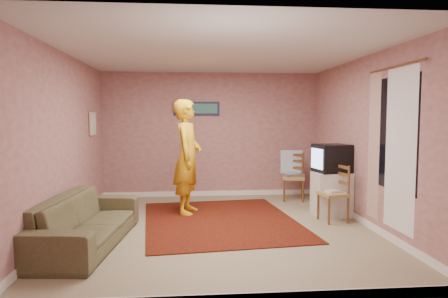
{
  "coord_description": "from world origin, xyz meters",
  "views": [
    {
      "loc": [
        -0.44,
        -5.91,
        1.66
      ],
      "look_at": [
        0.12,
        0.6,
        1.15
      ],
      "focal_mm": 32.0,
      "sensor_mm": 36.0,
      "label": 1
    }
  ],
  "objects": [
    {
      "name": "ground",
      "position": [
        0.0,
        0.0,
        0.0
      ],
      "size": [
        5.0,
        5.0,
        0.0
      ],
      "primitive_type": "plane",
      "color": "tan",
      "rests_on": "ground"
    },
    {
      "name": "wall_back",
      "position": [
        0.0,
        2.5,
        1.3
      ],
      "size": [
        4.5,
        0.02,
        2.6
      ],
      "primitive_type": "cube",
      "color": "tan",
      "rests_on": "ground"
    },
    {
      "name": "wall_front",
      "position": [
        0.0,
        -2.5,
        1.3
      ],
      "size": [
        4.5,
        0.02,
        2.6
      ],
      "primitive_type": "cube",
      "color": "tan",
      "rests_on": "ground"
    },
    {
      "name": "wall_left",
      "position": [
        -2.25,
        0.0,
        1.3
      ],
      "size": [
        0.02,
        5.0,
        2.6
      ],
      "primitive_type": "cube",
      "color": "tan",
      "rests_on": "ground"
    },
    {
      "name": "wall_right",
      "position": [
        2.25,
        0.0,
        1.3
      ],
      "size": [
        0.02,
        5.0,
        2.6
      ],
      "primitive_type": "cube",
      "color": "tan",
      "rests_on": "ground"
    },
    {
      "name": "ceiling",
      "position": [
        0.0,
        0.0,
        2.6
      ],
      "size": [
        4.5,
        5.0,
        0.02
      ],
      "primitive_type": "cube",
      "color": "silver",
      "rests_on": "wall_back"
    },
    {
      "name": "baseboard_back",
      "position": [
        0.0,
        2.49,
        0.05
      ],
      "size": [
        4.5,
        0.02,
        0.1
      ],
      "primitive_type": "cube",
      "color": "white",
      "rests_on": "ground"
    },
    {
      "name": "baseboard_front",
      "position": [
        0.0,
        -2.49,
        0.05
      ],
      "size": [
        4.5,
        0.02,
        0.1
      ],
      "primitive_type": "cube",
      "color": "white",
      "rests_on": "ground"
    },
    {
      "name": "baseboard_left",
      "position": [
        -2.24,
        0.0,
        0.05
      ],
      "size": [
        0.02,
        5.0,
        0.1
      ],
      "primitive_type": "cube",
      "color": "white",
      "rests_on": "ground"
    },
    {
      "name": "baseboard_right",
      "position": [
        2.24,
        0.0,
        0.05
      ],
      "size": [
        0.02,
        5.0,
        0.1
      ],
      "primitive_type": "cube",
      "color": "white",
      "rests_on": "ground"
    },
    {
      "name": "window",
      "position": [
        2.24,
        -0.9,
        1.45
      ],
      "size": [
        0.01,
        1.1,
        1.5
      ],
      "primitive_type": "cube",
      "color": "black",
      "rests_on": "wall_right"
    },
    {
      "name": "curtain_sheer",
      "position": [
        2.23,
        -1.05,
        1.25
      ],
      "size": [
        0.01,
        0.75,
        2.1
      ],
      "primitive_type": "cube",
      "color": "white",
      "rests_on": "wall_right"
    },
    {
      "name": "curtain_floral",
      "position": [
        2.21,
        -0.35,
        1.25
      ],
      "size": [
        0.01,
        0.35,
        2.1
      ],
      "primitive_type": "cube",
      "color": "beige",
      "rests_on": "wall_right"
    },
    {
      "name": "curtain_rod",
      "position": [
        2.2,
        -0.9,
        2.32
      ],
      "size": [
        0.02,
        1.4,
        0.02
      ],
      "primitive_type": "cylinder",
      "rotation": [
        1.57,
        0.0,
        0.0
      ],
      "color": "brown",
      "rests_on": "wall_right"
    },
    {
      "name": "picture_back",
      "position": [
        -0.3,
        2.47,
        1.85
      ],
      "size": [
        0.95,
        0.04,
        0.28
      ],
      "color": "#161F3D",
      "rests_on": "wall_back"
    },
    {
      "name": "picture_left",
      "position": [
        -2.22,
        1.6,
        1.55
      ],
      "size": [
        0.04,
        0.38,
        0.42
      ],
      "color": "beige",
      "rests_on": "wall_left"
    },
    {
      "name": "area_rug",
      "position": [
        0.04,
        0.4,
        0.01
      ],
      "size": [
        2.66,
        3.19,
        0.02
      ],
      "primitive_type": "cube",
      "rotation": [
        0.0,
        0.0,
        0.11
      ],
      "color": "black",
      "rests_on": "ground"
    },
    {
      "name": "tv_cabinet",
      "position": [
        1.95,
        0.62,
        0.37
      ],
      "size": [
        0.58,
        0.53,
        0.74
      ],
      "primitive_type": "cube",
      "color": "silver",
      "rests_on": "ground"
    },
    {
      "name": "crt_tv",
      "position": [
        1.94,
        0.62,
        0.98
      ],
      "size": [
        0.62,
        0.57,
        0.47
      ],
      "rotation": [
        0.0,
        0.0,
        0.15
      ],
      "color": "black",
      "rests_on": "tv_cabinet"
    },
    {
      "name": "chair_a",
      "position": [
        1.62,
        1.86,
        0.58
      ],
      "size": [
        0.51,
        0.5,
        0.51
      ],
      "rotation": [
        0.0,
        0.0,
        -0.25
      ],
      "color": "tan",
      "rests_on": "ground"
    },
    {
      "name": "dvd_player",
      "position": [
        1.62,
        1.86,
        0.51
      ],
      "size": [
        0.4,
        0.31,
        0.06
      ],
      "primitive_type": "cube",
      "rotation": [
        0.0,
        0.0,
        0.13
      ],
      "color": "silver",
      "rests_on": "chair_a"
    },
    {
      "name": "blue_throw",
      "position": [
        1.62,
        2.05,
        0.76
      ],
      "size": [
        0.45,
        0.06,
        0.47
      ],
      "primitive_type": "cube",
      "color": "#84ABD9",
      "rests_on": "chair_a"
    },
    {
      "name": "chair_b",
      "position": [
        1.83,
        0.22,
        0.56
      ],
      "size": [
        0.46,
        0.47,
        0.5
      ],
      "rotation": [
        0.0,
        0.0,
        -1.4
      ],
      "color": "tan",
      "rests_on": "ground"
    },
    {
      "name": "game_console",
      "position": [
        1.83,
        0.22,
        0.49
      ],
      "size": [
        0.23,
        0.19,
        0.04
      ],
      "primitive_type": "cube",
      "rotation": [
        0.0,
        0.0,
        0.3
      ],
      "color": "silver",
      "rests_on": "chair_b"
    },
    {
      "name": "sofa",
      "position": [
        -1.8,
        -0.68,
        0.32
      ],
      "size": [
        1.09,
        2.3,
        0.65
      ],
      "primitive_type": "imported",
      "rotation": [
        0.0,
        0.0,
        1.47
      ],
      "color": "brown",
      "rests_on": "ground"
    },
    {
      "name": "person",
      "position": [
        -0.49,
        0.97,
        0.99
      ],
      "size": [
        0.6,
        0.79,
        1.97
      ],
      "primitive_type": "imported",
      "rotation": [
        0.0,
        0.0,
        1.38
      ],
      "color": "gold",
      "rests_on": "ground"
    }
  ]
}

